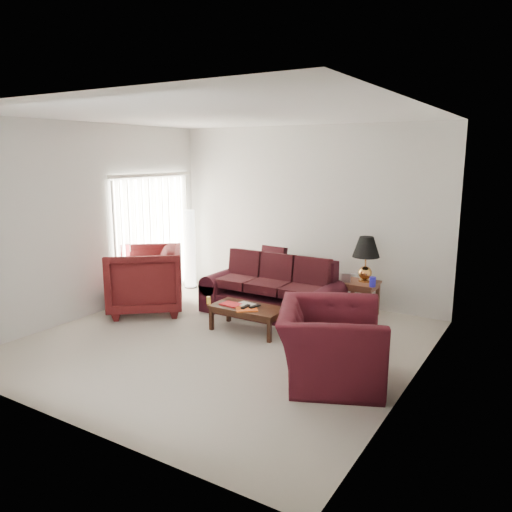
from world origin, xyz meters
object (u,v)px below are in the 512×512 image
(end_table, at_px, (360,299))
(floor_lamp, at_px, (190,249))
(sofa, at_px, (271,288))
(armchair_left, at_px, (145,280))
(coffee_table, at_px, (248,319))
(armchair_right, at_px, (330,343))

(end_table, bearing_deg, floor_lamp, -179.49)
(sofa, relative_size, armchair_left, 1.89)
(sofa, bearing_deg, coffee_table, -82.58)
(sofa, bearing_deg, armchair_left, -152.45)
(sofa, relative_size, end_table, 3.97)
(floor_lamp, relative_size, armchair_left, 1.29)
(sofa, distance_m, coffee_table, 0.87)
(floor_lamp, bearing_deg, coffee_table, -33.52)
(sofa, xyz_separation_m, floor_lamp, (-2.16, 0.66, 0.30))
(coffee_table, bearing_deg, armchair_left, 169.39)
(sofa, xyz_separation_m, end_table, (1.23, 0.70, -0.17))
(armchair_left, bearing_deg, sofa, 76.29)
(end_table, bearing_deg, armchair_left, -152.71)
(armchair_left, xyz_separation_m, armchair_right, (3.55, -0.76, -0.11))
(end_table, height_order, floor_lamp, floor_lamp)
(sofa, relative_size, armchair_right, 1.70)
(end_table, distance_m, armchair_right, 2.40)
(floor_lamp, height_order, coffee_table, floor_lamp)
(armchair_left, distance_m, coffee_table, 1.96)
(floor_lamp, distance_m, armchair_right, 4.52)
(armchair_right, xyz_separation_m, coffee_table, (-1.63, 0.83, -0.24))
(end_table, bearing_deg, armchair_right, -78.40)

